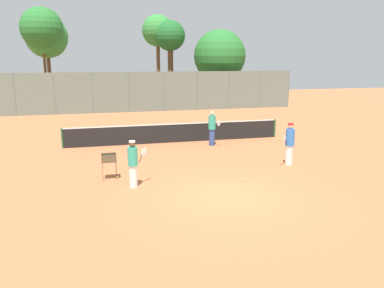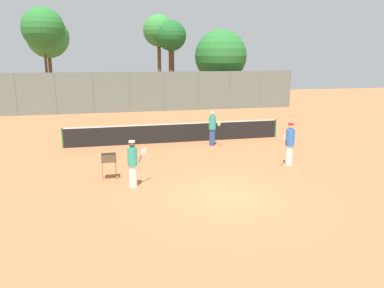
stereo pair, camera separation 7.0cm
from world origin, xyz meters
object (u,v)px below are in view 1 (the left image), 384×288
Objects in this scene: player_red_cap at (290,143)px; tennis_net at (176,132)px; parked_car at (126,99)px; player_white_outfit at (133,163)px; player_yellow_shirt at (212,128)px; ball_cart at (109,160)px.

tennis_net is at bearing -92.16° from player_red_cap.
player_red_cap is 0.44× the size of parked_car.
player_yellow_shirt is at bearing 17.41° from player_white_outfit.
ball_cart is at bearing 93.16° from player_white_outfit.
player_white_outfit is at bearing -53.83° from ball_cart.
player_red_cap is at bearing -55.11° from tennis_net.
tennis_net is 2.16m from player_yellow_shirt.
player_white_outfit is at bearing -60.05° from player_yellow_shirt.
ball_cart is at bearing -35.98° from player_red_cap.
ball_cart is (-7.72, -0.14, -0.19)m from player_red_cap.
parked_car is at bearing -113.92° from player_red_cap.
tennis_net reaches higher than ball_cart.
player_white_outfit is 7.00m from player_red_cap.
ball_cart is 23.19m from parked_car.
tennis_net is 7.52m from player_white_outfit.
player_yellow_shirt reaches higher than player_red_cap.
player_yellow_shirt reaches higher than ball_cart.
player_white_outfit reaches higher than ball_cart.
parked_car is (2.37, 23.07, -0.10)m from ball_cart.
player_yellow_shirt reaches higher than player_white_outfit.
ball_cart is (-0.83, 1.14, -0.13)m from player_white_outfit.
player_yellow_shirt reaches higher than tennis_net.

